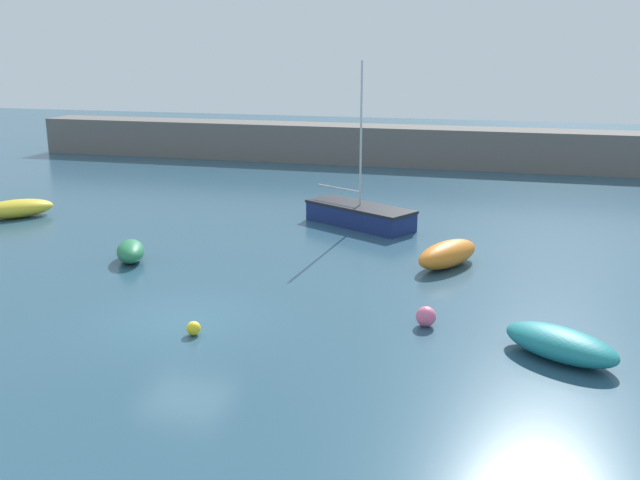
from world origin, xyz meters
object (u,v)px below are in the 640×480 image
open_tender_yellow (447,254)px  mooring_buoy_pink (426,316)px  sailboat_tall_mast (360,215)px  rowboat_blue_near (16,209)px  rowboat_white_midwater (561,344)px  fishing_dinghy_green (130,251)px  mooring_buoy_yellow (194,328)px

open_tender_yellow → mooring_buoy_pink: 5.71m
sailboat_tall_mast → rowboat_blue_near: size_ratio=2.10×
mooring_buoy_pink → sailboat_tall_mast: bearing=111.3°
rowboat_blue_near → sailboat_tall_mast: bearing=141.5°
rowboat_white_midwater → fishing_dinghy_green: (-14.31, 4.57, -0.00)m
rowboat_white_midwater → mooring_buoy_yellow: 9.32m
fishing_dinghy_green → mooring_buoy_yellow: fishing_dinghy_green is taller
sailboat_tall_mast → open_tender_yellow: sailboat_tall_mast is taller
rowboat_blue_near → fishing_dinghy_green: bearing=102.4°
open_tender_yellow → fishing_dinghy_green: open_tender_yellow is taller
rowboat_blue_near → mooring_buoy_yellow: rowboat_blue_near is taller
sailboat_tall_mast → open_tender_yellow: bearing=-20.8°
mooring_buoy_pink → fishing_dinghy_green: bearing=162.8°
sailboat_tall_mast → rowboat_white_midwater: size_ratio=2.12×
mooring_buoy_pink → rowboat_white_midwater: bearing=-19.4°
rowboat_white_midwater → rowboat_blue_near: 24.50m
rowboat_blue_near → mooring_buoy_pink: bearing=109.0°
sailboat_tall_mast → mooring_buoy_pink: size_ratio=12.29×
open_tender_yellow → rowboat_white_midwater: 7.70m
rowboat_white_midwater → mooring_buoy_yellow: rowboat_white_midwater is taller
open_tender_yellow → mooring_buoy_yellow: (-5.86, -7.96, -0.25)m
rowboat_white_midwater → rowboat_blue_near: size_ratio=0.99×
rowboat_blue_near → mooring_buoy_yellow: 16.93m
sailboat_tall_mast → rowboat_white_midwater: 14.09m
sailboat_tall_mast → fishing_dinghy_green: size_ratio=3.15×
open_tender_yellow → mooring_buoy_yellow: open_tender_yellow is taller
fishing_dinghy_green → sailboat_tall_mast: bearing=109.1°
sailboat_tall_mast → open_tender_yellow: 6.49m
rowboat_blue_near → mooring_buoy_pink: 20.88m
rowboat_white_midwater → mooring_buoy_yellow: (-9.26, -1.04, -0.18)m
fishing_dinghy_green → mooring_buoy_yellow: bearing=13.7°
sailboat_tall_mast → mooring_buoy_yellow: 13.03m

